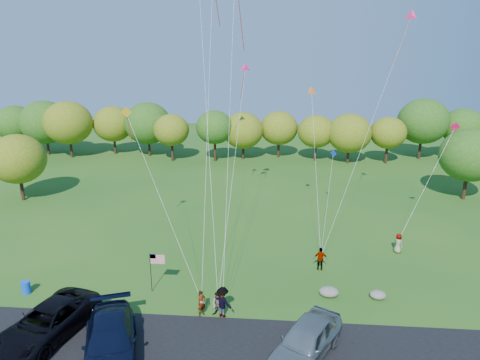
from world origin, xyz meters
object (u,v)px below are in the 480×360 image
at_px(minivan_silver, 306,341).
at_px(flyer_b, 218,304).
at_px(trash_barrel, 26,287).
at_px(flyer_d, 321,259).
at_px(flyer_e, 398,243).
at_px(flyer_a, 202,303).
at_px(flyer_c, 223,302).
at_px(minivan_navy, 110,341).
at_px(minivan_dark, 48,322).

height_order(minivan_silver, flyer_b, minivan_silver).
relative_size(minivan_silver, trash_barrel, 6.55).
distance_m(flyer_b, flyer_d, 8.92).
distance_m(flyer_d, flyer_e, 7.01).
height_order(flyer_a, flyer_d, flyer_d).
bearing_deg(flyer_e, trash_barrel, 75.34).
xyz_separation_m(flyer_c, flyer_e, (12.41, 9.38, -0.17)).
bearing_deg(flyer_d, flyer_e, -149.40).
distance_m(minivan_navy, flyer_b, 6.31).
xyz_separation_m(flyer_b, flyer_d, (6.48, 6.12, 0.07)).
distance_m(flyer_e, trash_barrel, 26.45).
distance_m(flyer_c, flyer_d, 8.72).
bearing_deg(flyer_e, minivan_silver, 115.91).
xyz_separation_m(flyer_c, flyer_d, (6.21, 6.12, -0.09)).
relative_size(flyer_c, flyer_e, 1.22).
distance_m(flyer_c, flyer_e, 15.56).
height_order(minivan_silver, flyer_c, minivan_silver).
bearing_deg(flyer_b, minivan_silver, -11.14).
relative_size(minivan_navy, minivan_silver, 1.16).
relative_size(minivan_dark, trash_barrel, 7.44).
bearing_deg(flyer_e, flyer_d, 85.61).
xyz_separation_m(minivan_dark, flyer_a, (7.90, 2.61, -0.12)).
xyz_separation_m(minivan_dark, flyer_e, (21.55, 11.99, -0.15)).
relative_size(flyer_a, flyer_b, 1.01).
distance_m(minivan_dark, minivan_silver, 13.71).
bearing_deg(flyer_a, flyer_c, -51.83).
bearing_deg(minivan_silver, minivan_navy, -145.82).
bearing_deg(minivan_dark, flyer_e, 43.93).
bearing_deg(minivan_navy, trash_barrel, 125.43).
height_order(minivan_navy, flyer_b, minivan_navy).
relative_size(minivan_navy, flyer_e, 4.07).
distance_m(flyer_a, flyer_b, 0.97).
relative_size(minivan_navy, flyer_c, 3.33).
xyz_separation_m(flyer_d, trash_barrel, (-19.04, -4.65, -0.44)).
distance_m(flyer_b, flyer_e, 15.78).
relative_size(flyer_b, flyer_c, 0.83).
height_order(flyer_a, flyer_e, flyer_a).
relative_size(minivan_dark, minivan_silver, 1.14).
bearing_deg(minivan_navy, flyer_e, 18.06).
bearing_deg(trash_barrel, flyer_c, -6.54).
bearing_deg(minivan_navy, minivan_dark, 141.90).
relative_size(minivan_silver, flyer_c, 2.88).
bearing_deg(minivan_silver, flyer_d, 109.40).
distance_m(minivan_navy, flyer_a, 5.59).
distance_m(minivan_dark, flyer_d, 17.66).
relative_size(minivan_navy, flyer_a, 3.95).
distance_m(minivan_navy, flyer_d, 15.21).
bearing_deg(minivan_dark, minivan_silver, 12.50).
height_order(minivan_dark, flyer_d, minivan_dark).
height_order(minivan_dark, flyer_a, minivan_dark).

